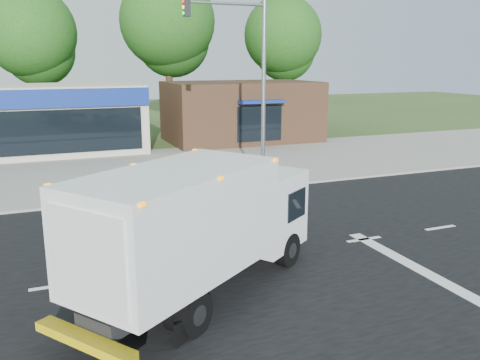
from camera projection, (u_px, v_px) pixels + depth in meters
The scene contains 10 objects.
ground at pixel (276, 253), 14.57m from camera, with size 120.00×120.00×0.00m, color #385123.
road_asphalt at pixel (276, 253), 14.57m from camera, with size 60.00×14.00×0.02m, color black.
sidewalk at pixel (194, 187), 21.97m from camera, with size 60.00×2.40×0.12m, color gray.
parking_apron at pixel (163, 163), 27.22m from camera, with size 60.00×9.00×0.02m, color gray.
lane_markings at pixel (342, 263), 13.84m from camera, with size 55.20×7.00×0.01m.
ems_box_truck at pixel (198, 221), 11.53m from camera, with size 7.11×5.96×3.18m.
emergency_worker at pixel (147, 259), 11.79m from camera, with size 0.66×0.75×1.84m.
brown_storefront at pixel (242, 111), 34.70m from camera, with size 10.00×6.70×4.00m.
traffic_signal_pole at pixel (250, 72), 21.16m from camera, with size 3.51×0.25×8.00m.
background_trees at pixel (104, 33), 38.02m from camera, with size 36.77×7.39×12.10m.
Camera 1 is at (-6.05, -12.33, 5.40)m, focal length 38.00 mm.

